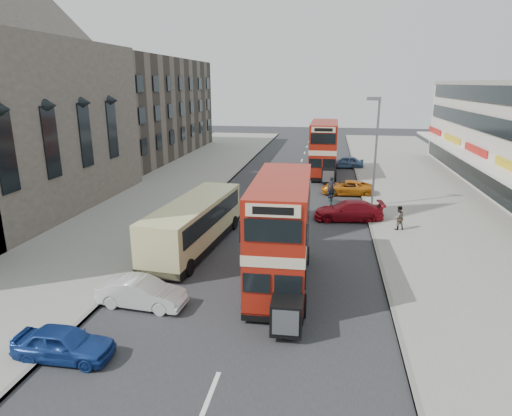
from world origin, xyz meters
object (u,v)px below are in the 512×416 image
Objects in this scene: bus_second at (324,148)px; car_right_b at (347,188)px; cyclist at (331,194)px; car_left_near at (64,343)px; pedestrian_near at (398,218)px; car_right_a at (348,211)px; street_lamp at (375,144)px; car_right_c at (345,162)px; bus_main at (281,232)px; car_left_front at (142,293)px; coach at (195,222)px.

bus_second reaches higher than car_right_b.
car_left_near is at bearing -114.26° from cyclist.
car_right_b is at bearing -92.96° from pedestrian_near.
pedestrian_near is at bearing -40.68° from car_left_near.
street_lamp is at bearing 147.31° from car_right_a.
car_left_near is at bearing -16.06° from car_right_c.
bus_main is at bearing -100.83° from cyclist.
car_right_a reaches higher than car_left_near.
street_lamp is 6.83m from pedestrian_near.
car_left_front is 2.40× the size of pedestrian_near.
car_left_front is at bearing 27.25° from bus_main.
car_right_b is (8.94, 13.92, -0.90)m from coach.
car_right_b is (9.11, 20.88, -0.01)m from car_left_front.
street_lamp is at bearing -27.58° from car_left_front.
bus_main is 4.26× the size of cyclist.
cyclist is (-1.17, 4.32, 0.01)m from car_right_a.
cyclist is at bearing 60.44° from coach.
bus_second is at bearing -165.09° from car_right_b.
bus_second is at bearing -93.88° from pedestrian_near.
pedestrian_near reaches higher than car_right_a.
car_left_front is at bearing 24.07° from pedestrian_near.
street_lamp is 15.13m from coach.
bus_main is 10.98m from pedestrian_near.
coach is (-6.77, -21.79, -1.23)m from bus_second.
street_lamp is 1.74× the size of car_right_a.
cyclist is at bearing -19.01° from car_left_front.
coach is 2.62× the size of car_left_front.
bus_second is 6.06× the size of pedestrian_near.
cyclist is at bearing -170.67° from car_right_a.
car_left_front is 34.36m from car_right_c.
car_right_a reaches higher than car_right_c.
pedestrian_near is at bearing -41.14° from car_left_front.
car_left_near is 26.78m from car_right_b.
street_lamp is at bearing -30.09° from car_left_near.
street_lamp is 3.91× the size of cyclist.
street_lamp is 5.12m from cyclist.
street_lamp is 2.07× the size of car_right_c.
street_lamp is 0.92× the size of bus_main.
car_left_front is 16.78m from pedestrian_near.
street_lamp is 5.75m from car_right_a.
coach is (-5.32, 3.94, -1.06)m from bus_main.
street_lamp is 5.79m from car_right_b.
car_right_a is (8.96, 13.66, 0.06)m from car_left_front.
cyclist is (0.85, -10.78, -2.04)m from bus_second.
cyclist is (-1.53, -15.09, 0.02)m from car_right_c.
street_lamp is at bearing -98.08° from pedestrian_near.
cyclist is (7.79, 17.98, 0.07)m from car_left_front.
bus_second is 2.53× the size of car_left_front.
car_left_front is (-5.49, -3.03, -1.95)m from bus_main.
street_lamp reaches higher than cyclist.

